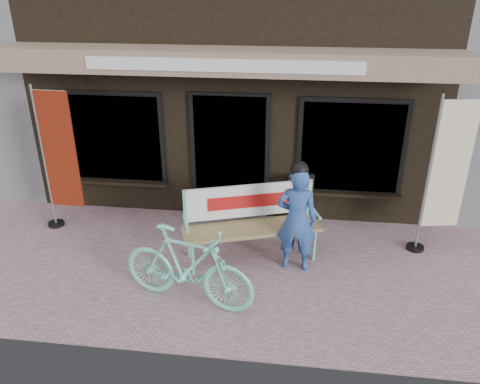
# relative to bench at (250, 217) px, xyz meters

# --- Properties ---
(ground) EXTENTS (70.00, 70.00, 0.00)m
(ground) POSITION_rel_bench_xyz_m (-0.48, -0.70, -0.65)
(ground) COLOR #B78B97
(ground) RESTS_ON ground
(storefront) EXTENTS (7.00, 6.77, 6.00)m
(storefront) POSITION_rel_bench_xyz_m (-0.48, 4.27, 2.34)
(storefront) COLOR black
(storefront) RESTS_ON ground
(bench) EXTENTS (2.10, 1.15, 1.11)m
(bench) POSITION_rel_bench_xyz_m (0.00, 0.00, 0.00)
(bench) COLOR #74E3C9
(bench) RESTS_ON ground
(person) EXTENTS (0.58, 0.39, 1.67)m
(person) POSITION_rel_bench_xyz_m (0.68, -0.25, 0.17)
(person) COLOR #2D509B
(person) RESTS_ON ground
(bicycle) EXTENTS (1.89, 0.95, 1.09)m
(bicycle) POSITION_rel_bench_xyz_m (-0.67, -1.24, -0.10)
(bicycle) COLOR #74E3C9
(bicycle) RESTS_ON ground
(nobori_red) EXTENTS (0.71, 0.27, 2.42)m
(nobori_red) POSITION_rel_bench_xyz_m (-3.16, 0.50, 0.60)
(nobori_red) COLOR gray
(nobori_red) RESTS_ON ground
(nobori_cream) EXTENTS (0.73, 0.31, 2.45)m
(nobori_cream) POSITION_rel_bench_xyz_m (2.81, 0.52, 0.62)
(nobori_cream) COLOR gray
(nobori_cream) RESTS_ON ground
(menu_stand) EXTENTS (0.46, 0.22, 0.91)m
(menu_stand) POSITION_rel_bench_xyz_m (0.73, 1.10, -0.18)
(menu_stand) COLOR black
(menu_stand) RESTS_ON ground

